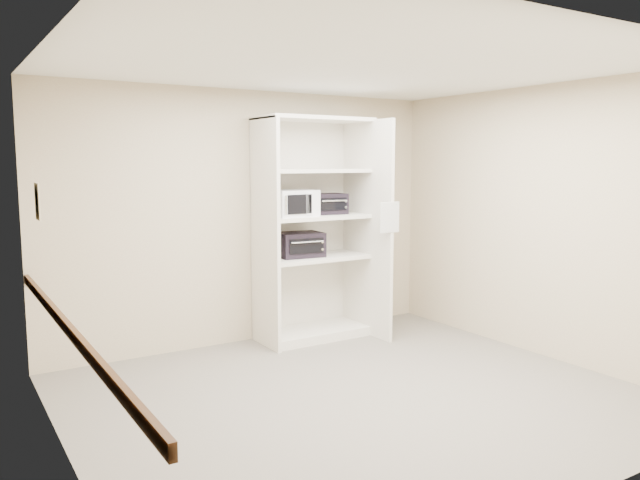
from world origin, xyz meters
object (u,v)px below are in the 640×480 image
toaster_oven_upper (327,204)px  toaster_oven_lower (300,244)px  microwave (293,203)px  shelving_unit (317,236)px

toaster_oven_upper → toaster_oven_lower: bearing=-176.4°
toaster_oven_upper → microwave: bearing=-168.5°
shelving_unit → microwave: bearing=-173.5°
microwave → toaster_oven_upper: 0.47m
shelving_unit → microwave: (-0.32, -0.04, 0.38)m
shelving_unit → microwave: 0.50m
microwave → toaster_oven_lower: 0.48m
shelving_unit → toaster_oven_upper: size_ratio=6.11×
toaster_oven_upper → toaster_oven_lower: size_ratio=0.83×
toaster_oven_lower → microwave: bearing=-144.9°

